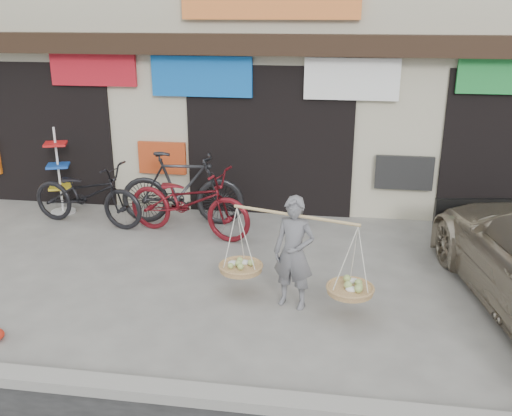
# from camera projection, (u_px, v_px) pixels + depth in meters

# --- Properties ---
(ground) EXTENTS (70.00, 70.00, 0.00)m
(ground) POSITION_uv_depth(u_px,v_px,m) (234.00, 302.00, 7.45)
(ground) COLOR gray
(ground) RESTS_ON ground
(kerb) EXTENTS (70.00, 0.25, 0.12)m
(kerb) POSITION_uv_depth(u_px,v_px,m) (196.00, 395.00, 5.57)
(kerb) COLOR gray
(kerb) RESTS_ON ground
(shophouse_block) EXTENTS (14.00, 6.32, 7.00)m
(shophouse_block) POSITION_uv_depth(u_px,v_px,m) (288.00, 17.00, 12.29)
(shophouse_block) COLOR #BFB79B
(shophouse_block) RESTS_ON ground
(street_vendor) EXTENTS (1.99, 0.97, 1.47)m
(street_vendor) POSITION_uv_depth(u_px,v_px,m) (294.00, 258.00, 7.15)
(street_vendor) COLOR slate
(street_vendor) RESTS_ON ground
(bike_0) EXTENTS (2.25, 1.12, 1.13)m
(bike_0) POSITION_uv_depth(u_px,v_px,m) (87.00, 194.00, 9.95)
(bike_0) COLOR black
(bike_0) RESTS_ON ground
(bike_1) EXTENTS (2.21, 0.79, 1.31)m
(bike_1) POSITION_uv_depth(u_px,v_px,m) (182.00, 188.00, 9.96)
(bike_1) COLOR black
(bike_1) RESTS_ON ground
(bike_2) EXTENTS (2.38, 1.32, 1.18)m
(bike_2) POSITION_uv_depth(u_px,v_px,m) (189.00, 201.00, 9.48)
(bike_2) COLOR maroon
(bike_2) RESTS_ON ground
(display_rack) EXTENTS (0.49, 0.49, 1.62)m
(display_rack) POSITION_uv_depth(u_px,v_px,m) (60.00, 179.00, 10.50)
(display_rack) COLOR silver
(display_rack) RESTS_ON ground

